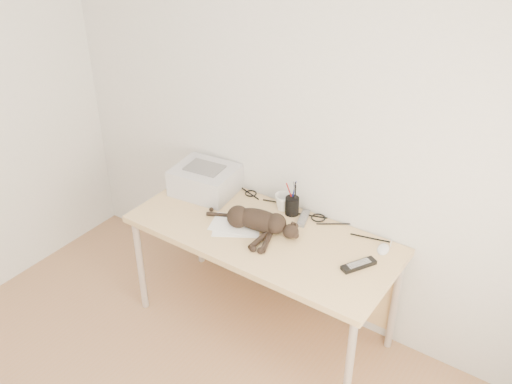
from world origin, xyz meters
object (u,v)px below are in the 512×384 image
Objects in this scene: printer at (205,180)px; pen_cup at (292,205)px; mug at (283,202)px; mouse at (383,247)px; cat at (255,221)px; desk at (270,243)px.

printer is 0.61m from pen_cup.
mug reaches higher than mouse.
printer is at bearing 172.02° from mouse.
cat is 2.83× the size of pen_cup.
desk is 0.69m from mouse.
pen_cup is 1.94× the size of mouse.
pen_cup is at bearing 8.96° from printer.
mouse reaches higher than desk.
desk is 0.27m from mug.
printer is at bearing -168.26° from mug.
desk is at bearing -80.49° from mug.
cat is 0.75m from mouse.
printer is 3.83× the size of mug.
printer is at bearing 171.51° from desk.
pen_cup reaches higher than cat.
pen_cup reaches higher than mug.
mug is 0.07m from pen_cup.
printer reaches higher than mug.
mug is (-0.03, 0.19, 0.18)m from desk.
printer is 0.69× the size of cat.
desk is 0.22m from cat.
mug is at bearing 74.52° from cat.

